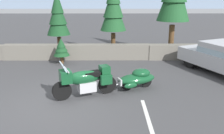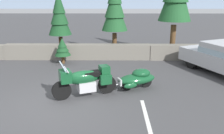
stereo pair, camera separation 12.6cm
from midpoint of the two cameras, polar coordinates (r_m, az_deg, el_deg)
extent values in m
plane|color=#424244|center=(8.27, -14.12, -8.55)|extent=(80.00, 80.00, 0.00)
cube|color=slate|center=(13.53, -8.66, 3.55)|extent=(8.00, 0.54, 0.84)
cube|color=slate|center=(14.66, 24.06, 3.28)|extent=(8.00, 0.56, 0.83)
cylinder|color=black|center=(8.40, -12.19, -5.55)|extent=(0.67, 0.37, 0.66)
cylinder|color=black|center=(8.79, -1.54, -4.13)|extent=(0.67, 0.37, 0.66)
cube|color=silver|center=(8.55, -6.43, -4.49)|extent=(0.72, 0.63, 0.36)
ellipsoid|color=#144C28|center=(8.41, -7.16, -2.48)|extent=(1.28, 0.85, 0.48)
cube|color=#144C28|center=(8.25, -11.38, -2.20)|extent=(0.53, 0.62, 0.40)
cube|color=#9EB7C6|center=(8.14, -11.86, -0.04)|extent=(0.34, 0.48, 0.34)
cube|color=black|center=(8.46, -5.22, -1.60)|extent=(0.65, 0.54, 0.16)
cube|color=#144C28|center=(8.57, -2.20, -0.60)|extent=(0.45, 0.49, 0.28)
cube|color=#144C28|center=(8.37, -1.80, -3.03)|extent=(0.43, 0.30, 0.32)
cube|color=#144C28|center=(8.91, -3.14, -1.82)|extent=(0.43, 0.30, 0.32)
cylinder|color=silver|center=(8.19, -11.13, -0.64)|extent=(0.30, 0.67, 0.04)
cylinder|color=silver|center=(8.32, -11.96, -3.91)|extent=(0.26, 0.16, 0.54)
cylinder|color=black|center=(9.12, 3.14, -4.11)|extent=(0.45, 0.26, 0.44)
cylinder|color=black|center=(9.48, 7.67, -3.41)|extent=(0.45, 0.26, 0.44)
ellipsoid|color=#144C28|center=(9.24, 5.47, -2.83)|extent=(1.65, 1.19, 0.40)
ellipsoid|color=#144C28|center=(9.25, 6.50, -1.40)|extent=(0.88, 0.79, 0.32)
cube|color=silver|center=(8.95, 1.42, -3.53)|extent=(0.17, 0.32, 0.24)
ellipsoid|color=#144C28|center=(8.83, 4.02, -4.43)|extent=(0.53, 0.32, 0.20)
ellipsoid|color=#144C28|center=(9.37, 2.31, -3.13)|extent=(0.53, 0.32, 0.20)
cylinder|color=silver|center=(8.85, -0.91, -4.41)|extent=(0.67, 0.30, 0.05)
cylinder|color=black|center=(12.41, 17.79, 1.35)|extent=(0.48, 0.71, 0.68)
cylinder|color=black|center=(13.47, 22.72, 2.02)|extent=(0.48, 0.71, 0.68)
cylinder|color=brown|center=(14.60, 13.54, 6.16)|extent=(0.31, 0.31, 1.79)
cylinder|color=brown|center=(14.70, -12.51, 4.86)|extent=(0.24, 0.24, 1.07)
cone|color=#194723|center=(14.47, -12.90, 10.78)|extent=(1.33, 1.33, 1.70)
cone|color=#194723|center=(14.43, -13.03, 12.79)|extent=(1.03, 1.03, 1.48)
cone|color=#194723|center=(14.41, -13.17, 14.82)|extent=(0.73, 0.73, 1.27)
cylinder|color=brown|center=(14.30, 0.04, 5.41)|extent=(0.26, 0.26, 1.30)
cone|color=#1E5128|center=(14.06, 0.04, 12.82)|extent=(1.49, 1.49, 2.06)
cone|color=#1E5128|center=(14.03, 0.04, 15.35)|extent=(1.16, 1.16, 1.80)
cylinder|color=brown|center=(12.85, -12.01, 1.63)|extent=(0.16, 0.16, 0.39)
cone|color=#194723|center=(12.72, -12.16, 4.02)|extent=(0.84, 0.84, 0.61)
cone|color=#194723|center=(12.68, -12.21, 4.84)|extent=(0.65, 0.65, 0.54)
cone|color=#194723|center=(12.65, -12.26, 5.65)|extent=(0.46, 0.46, 0.46)
cube|color=silver|center=(6.79, 8.62, -14.08)|extent=(0.12, 3.60, 0.01)
camera|label=1|loc=(0.06, -90.40, -0.12)|focal=38.70mm
camera|label=2|loc=(0.06, 89.60, 0.12)|focal=38.70mm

